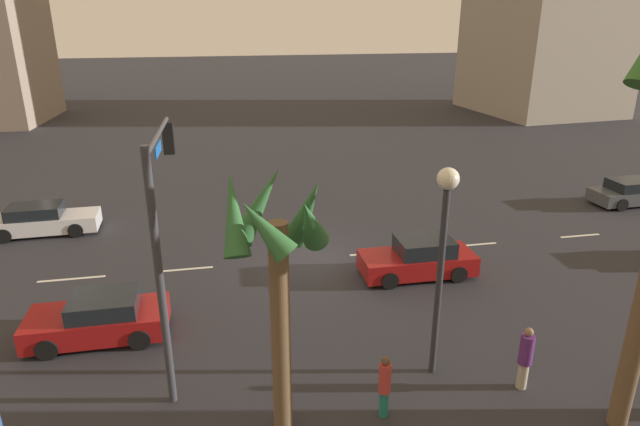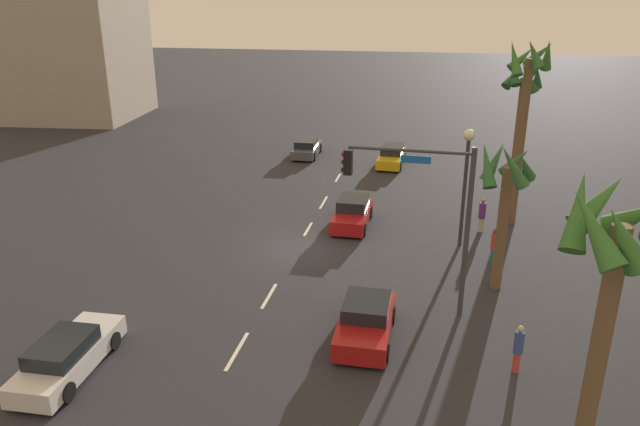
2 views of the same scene
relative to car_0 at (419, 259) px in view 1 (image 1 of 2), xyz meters
The scene contains 15 objects.
ground_plane 4.44m from the car_0, 30.31° to the right, with size 220.00×220.00×0.00m, color #28282D.
lane_stripe_1 8.83m from the car_0, 165.43° to the right, with size 1.92×0.14×0.01m, color silver.
lane_stripe_2 4.01m from the car_0, 145.93° to the right, with size 2.31×0.14×0.01m, color silver.
lane_stripe_3 2.58m from the car_0, 62.87° to the right, with size 1.92×0.14×0.01m, color silver.
lane_stripe_4 9.04m from the car_0, 14.22° to the right, with size 2.19×0.14×0.01m, color silver.
lane_stripe_5 13.07m from the car_0, ahead, with size 2.42×0.14×0.01m, color silver.
car_0 is the anchor object (origin of this frame).
car_1 11.25m from the car_0, 10.69° to the left, with size 4.12×1.96×1.40m.
car_2 14.95m from the car_0, 158.09° to the right, with size 4.40×1.92×1.31m.
car_3 16.74m from the car_0, 25.67° to the right, with size 4.73×1.88×1.35m.
traffic_signal 10.30m from the car_0, 24.44° to the left, with size 0.43×4.90×6.71m.
streetlamp 6.87m from the car_0, 72.87° to the left, with size 0.56×0.56×5.87m.
pedestrian_0 7.98m from the car_0, 63.03° to the left, with size 0.34×0.34×1.71m.
pedestrian_1 6.81m from the car_0, 92.63° to the left, with size 0.42×0.42×1.82m.
palm_tree_3 10.09m from the car_0, 48.58° to the left, with size 2.48×2.51×6.49m.
Camera 1 is at (3.51, 19.72, 9.41)m, focal length 30.54 mm.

